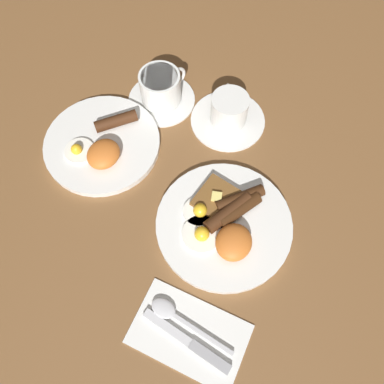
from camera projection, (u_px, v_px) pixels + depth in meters
name	position (u px, v px, depth m)	size (l,w,h in m)	color
ground_plane	(224.00, 226.00, 0.74)	(3.00, 3.00, 0.00)	brown
breakfast_plate_near	(224.00, 223.00, 0.73)	(0.27, 0.27, 0.05)	white
breakfast_plate_far	(102.00, 144.00, 0.81)	(0.25, 0.25, 0.05)	white
teacup_near	(229.00, 112.00, 0.83)	(0.17, 0.17, 0.07)	white
teacup_far	(161.00, 90.00, 0.85)	(0.16, 0.16, 0.08)	white
napkin	(189.00, 334.00, 0.65)	(0.12, 0.20, 0.01)	white
knife	(191.00, 344.00, 0.64)	(0.04, 0.18, 0.01)	silver
spoon	(172.00, 314.00, 0.66)	(0.04, 0.17, 0.01)	silver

